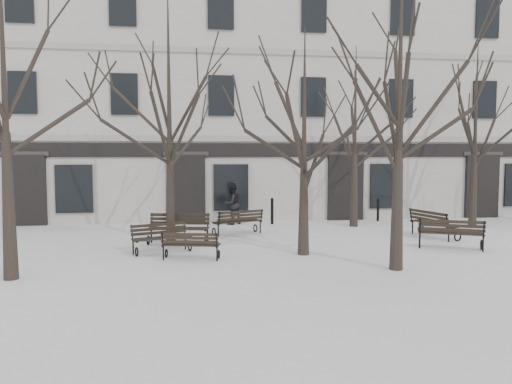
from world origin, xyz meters
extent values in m
plane|color=white|center=(0.00, 0.00, 0.00)|extent=(100.00, 100.00, 0.00)
cube|color=#BAB6AC|center=(0.00, 13.00, 5.50)|extent=(40.00, 10.00, 11.00)
cube|color=#9C968F|center=(0.00, 7.97, 3.60)|extent=(40.00, 0.12, 0.25)
cube|color=#9C968F|center=(0.00, 7.97, 7.30)|extent=(40.00, 0.12, 0.25)
cube|color=black|center=(0.00, 7.96, 3.10)|extent=(40.00, 0.10, 0.60)
cube|color=black|center=(-10.00, 7.94, 1.45)|extent=(1.60, 0.22, 2.90)
cube|color=#2D2B28|center=(-10.00, 7.90, 2.95)|extent=(1.90, 0.08, 0.18)
cube|color=black|center=(-8.10, 7.95, 1.50)|extent=(1.50, 0.14, 2.00)
cube|color=black|center=(-3.50, 7.94, 1.45)|extent=(1.60, 0.22, 2.90)
cube|color=#2D2B28|center=(-3.50, 7.90, 2.95)|extent=(1.90, 0.08, 0.18)
cube|color=black|center=(-1.60, 7.95, 1.50)|extent=(1.50, 0.14, 2.00)
cube|color=black|center=(3.50, 7.94, 1.45)|extent=(1.60, 0.22, 2.90)
cube|color=#2D2B28|center=(3.50, 7.90, 2.95)|extent=(1.90, 0.08, 0.18)
cube|color=black|center=(5.40, 7.95, 1.50)|extent=(1.50, 0.14, 2.00)
cube|color=black|center=(10.00, 7.94, 1.45)|extent=(1.60, 0.22, 2.90)
cube|color=#2D2B28|center=(10.00, 7.90, 2.95)|extent=(1.90, 0.08, 0.18)
cube|color=black|center=(-10.00, 7.95, 5.40)|extent=(1.10, 0.14, 1.70)
cube|color=black|center=(-10.00, 7.95, 9.00)|extent=(1.10, 0.14, 1.70)
cube|color=black|center=(-6.00, 7.95, 5.40)|extent=(1.10, 0.14, 1.70)
cube|color=black|center=(-6.00, 7.95, 9.00)|extent=(1.10, 0.14, 1.70)
cube|color=black|center=(-2.00, 7.95, 5.40)|extent=(1.10, 0.14, 1.70)
cube|color=black|center=(-2.00, 7.95, 9.00)|extent=(1.10, 0.14, 1.70)
cube|color=black|center=(2.00, 7.95, 5.40)|extent=(1.10, 0.14, 1.70)
cube|color=black|center=(2.00, 7.95, 9.00)|extent=(1.10, 0.14, 1.70)
cube|color=black|center=(6.00, 7.95, 5.40)|extent=(1.10, 0.14, 1.70)
cube|color=black|center=(6.00, 7.95, 9.00)|extent=(1.10, 0.14, 1.70)
cube|color=black|center=(10.00, 7.95, 5.40)|extent=(1.10, 0.14, 1.70)
cube|color=black|center=(10.00, 7.95, 9.00)|extent=(1.10, 0.14, 1.70)
cone|color=black|center=(-7.53, -1.28, 1.71)|extent=(0.34, 0.34, 3.43)
cone|color=black|center=(-0.08, 0.66, 1.36)|extent=(0.34, 0.34, 2.73)
cone|color=black|center=(1.82, -1.52, 1.74)|extent=(0.34, 0.34, 3.48)
cone|color=black|center=(-3.99, 3.06, 1.73)|extent=(0.34, 0.34, 3.47)
cone|color=black|center=(3.23, 5.97, 1.52)|extent=(0.34, 0.34, 3.03)
cone|color=black|center=(8.09, 5.46, 1.57)|extent=(0.34, 0.34, 3.13)
torus|color=black|center=(-4.89, 1.00, 0.13)|extent=(0.15, 0.28, 0.28)
cylinder|color=black|center=(-5.02, 1.32, 0.22)|extent=(0.05, 0.05, 0.43)
cube|color=black|center=(-4.95, 1.16, 0.43)|extent=(0.24, 0.51, 0.05)
torus|color=black|center=(-3.38, 1.62, 0.13)|extent=(0.15, 0.28, 0.28)
cylinder|color=black|center=(-3.51, 1.94, 0.22)|extent=(0.05, 0.05, 0.43)
cube|color=black|center=(-3.44, 1.78, 0.43)|extent=(0.24, 0.51, 0.05)
cube|color=black|center=(-4.12, 1.28, 0.45)|extent=(1.63, 0.73, 0.03)
cube|color=black|center=(-4.17, 1.40, 0.45)|extent=(1.63, 0.73, 0.03)
cube|color=black|center=(-4.22, 1.52, 0.45)|extent=(1.63, 0.73, 0.03)
cube|color=black|center=(-4.27, 1.65, 0.45)|extent=(1.63, 0.73, 0.03)
cube|color=black|center=(-4.28, 1.68, 0.58)|extent=(1.61, 0.69, 0.09)
cube|color=black|center=(-4.29, 1.70, 0.69)|extent=(1.61, 0.69, 0.09)
cube|color=black|center=(-4.30, 1.72, 0.81)|extent=(1.61, 0.69, 0.09)
cylinder|color=black|center=(-5.05, 1.39, 0.62)|extent=(0.09, 0.14, 0.48)
cylinder|color=black|center=(-3.54, 2.01, 0.62)|extent=(0.09, 0.14, 0.48)
torus|color=black|center=(-2.57, 0.41, 0.12)|extent=(0.10, 0.26, 0.26)
cylinder|color=black|center=(-2.63, 0.10, 0.20)|extent=(0.04, 0.04, 0.40)
cube|color=black|center=(-2.60, 0.26, 0.40)|extent=(0.15, 0.48, 0.04)
torus|color=black|center=(-4.03, 0.73, 0.12)|extent=(0.10, 0.26, 0.26)
cylinder|color=black|center=(-4.10, 0.42, 0.20)|extent=(0.04, 0.04, 0.40)
cube|color=black|center=(-4.07, 0.57, 0.40)|extent=(0.15, 0.48, 0.04)
cube|color=black|center=(-3.29, 0.60, 0.41)|extent=(1.57, 0.41, 0.03)
cube|color=black|center=(-3.32, 0.48, 0.41)|extent=(1.57, 0.41, 0.03)
cube|color=black|center=(-3.35, 0.36, 0.41)|extent=(1.57, 0.41, 0.03)
cube|color=black|center=(-3.37, 0.24, 0.41)|extent=(1.57, 0.41, 0.03)
cube|color=black|center=(-3.38, 0.21, 0.53)|extent=(1.56, 0.37, 0.08)
cube|color=black|center=(-3.38, 0.19, 0.64)|extent=(1.56, 0.37, 0.08)
cube|color=black|center=(-3.39, 0.17, 0.74)|extent=(1.56, 0.37, 0.08)
cylinder|color=black|center=(-2.65, 0.03, 0.57)|extent=(0.06, 0.13, 0.44)
cylinder|color=black|center=(-4.12, 0.35, 0.57)|extent=(0.06, 0.13, 0.44)
torus|color=black|center=(5.52, 0.68, 0.15)|extent=(0.18, 0.30, 0.31)
cylinder|color=black|center=(5.35, 0.33, 0.24)|extent=(0.05, 0.05, 0.48)
cube|color=black|center=(5.43, 0.50, 0.48)|extent=(0.30, 0.55, 0.05)
torus|color=black|center=(3.89, 1.45, 0.15)|extent=(0.18, 0.30, 0.31)
cylinder|color=black|center=(3.72, 1.11, 0.24)|extent=(0.05, 0.05, 0.48)
cube|color=black|center=(3.80, 1.28, 0.48)|extent=(0.30, 0.55, 0.05)
cube|color=black|center=(4.72, 1.10, 0.50)|extent=(1.77, 0.91, 0.04)
cube|color=black|center=(4.66, 0.97, 0.50)|extent=(1.77, 0.91, 0.04)
cube|color=black|center=(4.59, 0.84, 0.50)|extent=(1.77, 0.91, 0.04)
cube|color=black|center=(4.53, 0.70, 0.50)|extent=(1.77, 0.91, 0.04)
cube|color=black|center=(4.51, 0.66, 0.64)|extent=(1.74, 0.86, 0.10)
cube|color=black|center=(4.50, 0.64, 0.76)|extent=(1.74, 0.86, 0.10)
cube|color=black|center=(4.49, 0.62, 0.89)|extent=(1.74, 0.86, 0.10)
cylinder|color=black|center=(5.32, 0.25, 0.69)|extent=(0.10, 0.16, 0.53)
cylinder|color=black|center=(3.69, 1.03, 0.69)|extent=(0.10, 0.16, 0.53)
torus|color=black|center=(-4.70, 2.82, 0.15)|extent=(0.11, 0.32, 0.32)
cylinder|color=black|center=(-4.63, 3.21, 0.25)|extent=(0.06, 0.06, 0.50)
cube|color=black|center=(-4.67, 3.02, 0.50)|extent=(0.16, 0.61, 0.06)
torus|color=black|center=(-2.86, 2.48, 0.15)|extent=(0.11, 0.32, 0.32)
cylinder|color=black|center=(-2.79, 2.87, 0.25)|extent=(0.06, 0.06, 0.50)
cube|color=black|center=(-2.83, 2.68, 0.50)|extent=(0.16, 0.61, 0.06)
cube|color=black|center=(-3.79, 2.61, 0.52)|extent=(1.97, 0.46, 0.04)
cube|color=black|center=(-3.76, 2.76, 0.52)|extent=(1.97, 0.46, 0.04)
cube|color=black|center=(-3.74, 2.91, 0.52)|extent=(1.97, 0.46, 0.04)
cube|color=black|center=(-3.71, 3.06, 0.52)|extent=(1.97, 0.46, 0.04)
cube|color=black|center=(-3.70, 3.11, 0.66)|extent=(1.95, 0.40, 0.10)
cube|color=black|center=(-3.70, 3.13, 0.79)|extent=(1.95, 0.40, 0.10)
cube|color=black|center=(-3.69, 3.15, 0.92)|extent=(1.95, 0.40, 0.10)
cylinder|color=black|center=(-4.62, 3.30, 0.72)|extent=(0.07, 0.16, 0.55)
cylinder|color=black|center=(-2.78, 2.96, 0.72)|extent=(0.07, 0.16, 0.55)
torus|color=black|center=(-0.92, 5.07, 0.14)|extent=(0.16, 0.29, 0.29)
cylinder|color=black|center=(-0.78, 4.73, 0.23)|extent=(0.05, 0.05, 0.46)
cube|color=black|center=(-0.85, 4.90, 0.46)|extent=(0.26, 0.54, 0.05)
torus|color=black|center=(-2.51, 4.41, 0.14)|extent=(0.16, 0.29, 0.29)
cylinder|color=black|center=(-2.37, 4.07, 0.23)|extent=(0.05, 0.05, 0.46)
cube|color=black|center=(-2.44, 4.24, 0.46)|extent=(0.26, 0.54, 0.05)
cube|color=black|center=(-1.73, 4.77, 0.48)|extent=(1.72, 0.78, 0.04)
cube|color=black|center=(-1.68, 4.64, 0.48)|extent=(1.72, 0.78, 0.04)
cube|color=black|center=(-1.62, 4.51, 0.48)|extent=(1.72, 0.78, 0.04)
cube|color=black|center=(-1.57, 4.38, 0.48)|extent=(1.72, 0.78, 0.04)
cube|color=black|center=(-1.55, 4.34, 0.61)|extent=(1.70, 0.73, 0.09)
cube|color=black|center=(-1.54, 4.32, 0.73)|extent=(1.70, 0.73, 0.09)
cube|color=black|center=(-1.54, 4.30, 0.85)|extent=(1.70, 0.73, 0.09)
cylinder|color=black|center=(-0.75, 4.65, 0.66)|extent=(0.09, 0.15, 0.51)
cylinder|color=black|center=(-2.34, 3.99, 0.66)|extent=(0.09, 0.15, 0.51)
torus|color=black|center=(5.57, 2.14, 0.15)|extent=(0.32, 0.13, 0.31)
cylinder|color=black|center=(5.20, 2.05, 0.24)|extent=(0.05, 0.05, 0.48)
cube|color=black|center=(5.38, 2.10, 0.48)|extent=(0.59, 0.20, 0.05)
torus|color=black|center=(5.13, 3.92, 0.15)|extent=(0.32, 0.13, 0.31)
cylinder|color=black|center=(4.75, 3.82, 0.24)|extent=(0.05, 0.05, 0.48)
cube|color=black|center=(4.94, 3.87, 0.48)|extent=(0.59, 0.20, 0.05)
cube|color=black|center=(5.39, 3.04, 0.51)|extent=(0.56, 1.90, 0.04)
cube|color=black|center=(5.25, 3.00, 0.51)|extent=(0.56, 1.90, 0.04)
cube|color=black|center=(5.10, 2.97, 0.51)|extent=(0.56, 1.90, 0.04)
cube|color=black|center=(4.95, 2.93, 0.51)|extent=(0.56, 1.90, 0.04)
cube|color=black|center=(4.91, 2.92, 0.65)|extent=(0.51, 1.89, 0.10)
cube|color=black|center=(4.89, 2.92, 0.77)|extent=(0.51, 1.89, 0.10)
cube|color=black|center=(4.87, 2.91, 0.90)|extent=(0.51, 1.89, 0.10)
cylinder|color=black|center=(5.11, 2.03, 0.70)|extent=(0.16, 0.08, 0.54)
cylinder|color=black|center=(4.67, 3.80, 0.70)|extent=(0.16, 0.08, 0.54)
cylinder|color=black|center=(0.05, 7.05, 0.51)|extent=(0.12, 0.12, 1.01)
sphere|color=black|center=(0.05, 7.05, 1.03)|extent=(0.14, 0.14, 0.14)
cylinder|color=black|center=(4.81, 7.38, 0.46)|extent=(0.11, 0.11, 0.91)
sphere|color=black|center=(4.81, 7.38, 0.93)|extent=(0.13, 0.13, 0.13)
imported|color=black|center=(-1.63, 7.20, 0.00)|extent=(1.06, 1.02, 1.72)
camera|label=1|loc=(-3.36, -13.42, 2.93)|focal=35.00mm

